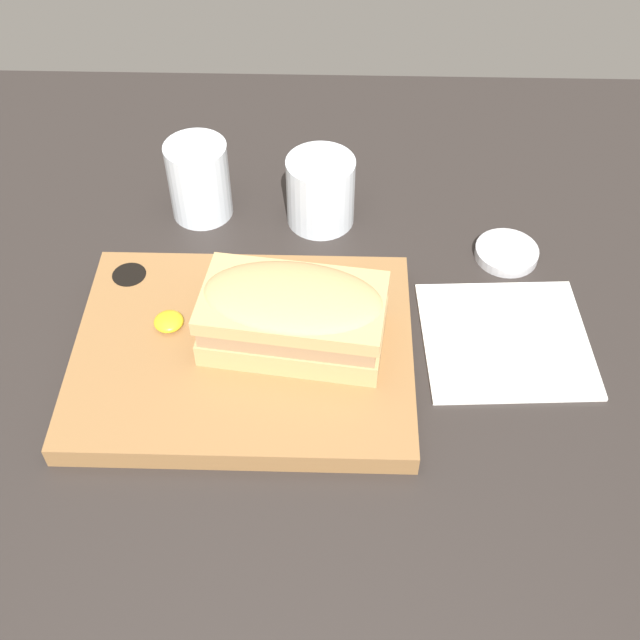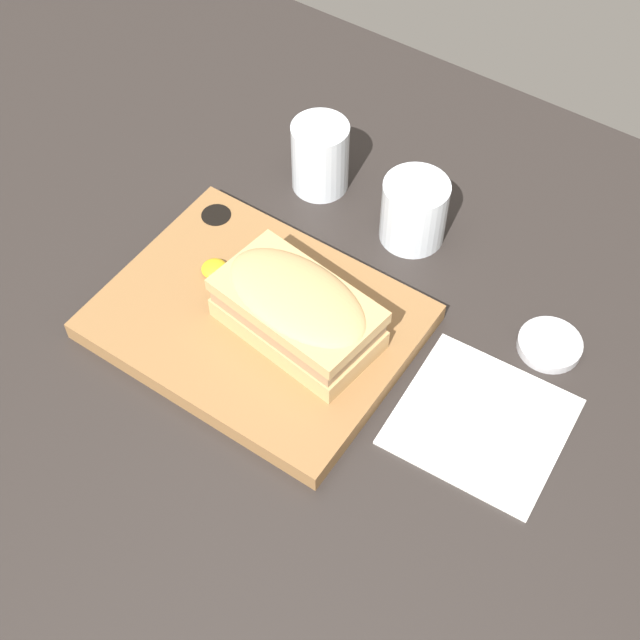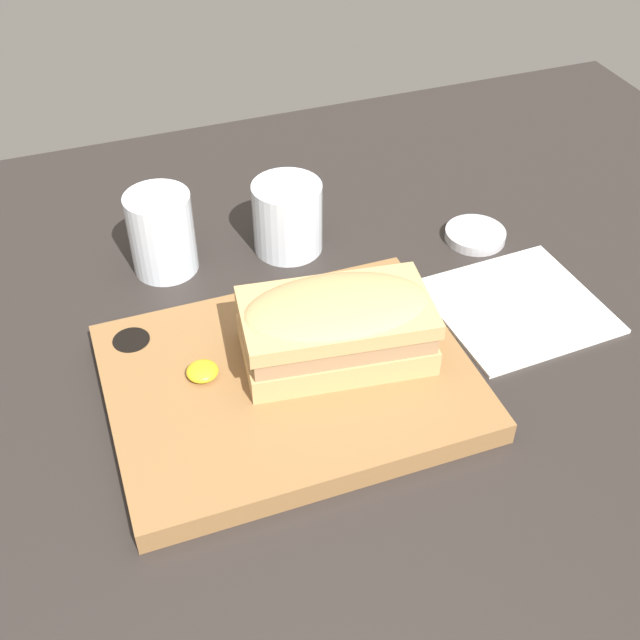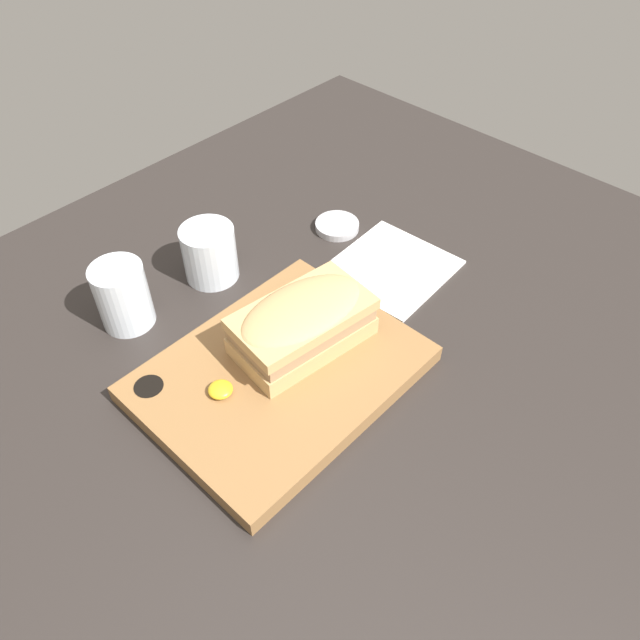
{
  "view_description": "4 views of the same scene",
  "coord_description": "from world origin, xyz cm",
  "px_view_note": "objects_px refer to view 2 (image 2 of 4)",
  "views": [
    {
      "loc": [
        9.72,
        -50.19,
        63.39
      ],
      "look_at": [
        8.43,
        -1.09,
        9.26
      ],
      "focal_mm": 45.0,
      "sensor_mm": 36.0,
      "label": 1
    },
    {
      "loc": [
        39.38,
        -44.36,
        81.17
      ],
      "look_at": [
        8.21,
        1.56,
        7.18
      ],
      "focal_mm": 50.0,
      "sensor_mm": 36.0,
      "label": 2
    },
    {
      "loc": [
        -14.02,
        -49.69,
        56.46
      ],
      "look_at": [
        5.02,
        2.91,
        7.1
      ],
      "focal_mm": 45.0,
      "sensor_mm": 36.0,
      "label": 3
    },
    {
      "loc": [
        -31.67,
        -37.49,
        63.02
      ],
      "look_at": [
        8.45,
        0.28,
        6.86
      ],
      "focal_mm": 35.0,
      "sensor_mm": 36.0,
      "label": 4
    }
  ],
  "objects_px": {
    "water_glass": "(320,160)",
    "napkin": "(481,422)",
    "serving_board": "(258,320)",
    "condiment_dish": "(550,345)",
    "wine_glass": "(414,214)",
    "sandwich": "(297,309)"
  },
  "relations": [
    {
      "from": "serving_board",
      "to": "wine_glass",
      "type": "distance_m",
      "value": 0.23
    },
    {
      "from": "water_glass",
      "to": "napkin",
      "type": "relative_size",
      "value": 0.53
    },
    {
      "from": "sandwich",
      "to": "water_glass",
      "type": "distance_m",
      "value": 0.25
    },
    {
      "from": "wine_glass",
      "to": "condiment_dish",
      "type": "height_order",
      "value": "wine_glass"
    },
    {
      "from": "condiment_dish",
      "to": "wine_glass",
      "type": "bearing_deg",
      "value": 164.24
    },
    {
      "from": "serving_board",
      "to": "wine_glass",
      "type": "xyz_separation_m",
      "value": [
        0.07,
        0.21,
        0.02
      ]
    },
    {
      "from": "water_glass",
      "to": "wine_glass",
      "type": "relative_size",
      "value": 1.13
    },
    {
      "from": "water_glass",
      "to": "wine_glass",
      "type": "bearing_deg",
      "value": -4.09
    },
    {
      "from": "condiment_dish",
      "to": "water_glass",
      "type": "bearing_deg",
      "value": 168.8
    },
    {
      "from": "wine_glass",
      "to": "napkin",
      "type": "distance_m",
      "value": 0.27
    },
    {
      "from": "napkin",
      "to": "condiment_dish",
      "type": "relative_size",
      "value": 2.5
    },
    {
      "from": "serving_board",
      "to": "sandwich",
      "type": "bearing_deg",
      "value": 7.1
    },
    {
      "from": "napkin",
      "to": "serving_board",
      "type": "bearing_deg",
      "value": -173.56
    },
    {
      "from": "napkin",
      "to": "condiment_dish",
      "type": "distance_m",
      "value": 0.13
    },
    {
      "from": "sandwich",
      "to": "wine_glass",
      "type": "distance_m",
      "value": 0.21
    },
    {
      "from": "serving_board",
      "to": "condiment_dish",
      "type": "xyz_separation_m",
      "value": [
        0.28,
        0.15,
        -0.01
      ]
    },
    {
      "from": "serving_board",
      "to": "condiment_dish",
      "type": "relative_size",
      "value": 4.7
    },
    {
      "from": "serving_board",
      "to": "sandwich",
      "type": "height_order",
      "value": "sandwich"
    },
    {
      "from": "water_glass",
      "to": "napkin",
      "type": "bearing_deg",
      "value": -30.32
    },
    {
      "from": "sandwich",
      "to": "napkin",
      "type": "distance_m",
      "value": 0.22
    },
    {
      "from": "sandwich",
      "to": "napkin",
      "type": "bearing_deg",
      "value": 6.29
    },
    {
      "from": "napkin",
      "to": "water_glass",
      "type": "bearing_deg",
      "value": 149.68
    }
  ]
}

